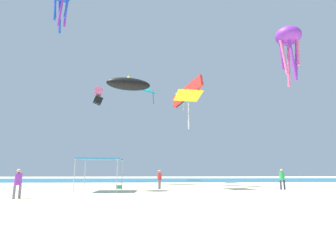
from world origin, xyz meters
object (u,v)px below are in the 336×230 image
object	(u,v)px
canopy_tent	(101,160)
person_leftmost	(282,177)
person_near_tent	(159,178)
person_central	(18,181)
kite_delta_teal	(148,90)
kite_octopus_purple	(288,39)
cooler_box	(119,187)
kite_box_pink	(98,96)
kite_inflatable_black	(129,84)
kite_parafoil_red	(187,92)
kite_diamond_yellow	(188,97)
kite_diamond_white	(183,95)

from	to	relation	value
canopy_tent	person_leftmost	xyz separation A→B (m)	(15.91, 1.46, -1.45)
person_near_tent	person_central	size ratio (longest dim) A/B	0.97
kite_delta_teal	kite_octopus_purple	bearing A→B (deg)	78.54
person_leftmost	person_central	world-z (taller)	person_leftmost
cooler_box	kite_box_pink	bearing A→B (deg)	111.02
person_leftmost	kite_inflatable_black	xyz separation A→B (m)	(-14.91, 9.25, 11.50)
kite_inflatable_black	kite_box_pink	bearing A→B (deg)	113.35
cooler_box	kite_parafoil_red	xyz separation A→B (m)	(7.08, 4.66, 10.63)
person_leftmost	kite_octopus_purple	size ratio (longest dim) A/B	0.27
canopy_tent	kite_diamond_yellow	bearing A→B (deg)	19.69
kite_delta_teal	kite_diamond_yellow	bearing A→B (deg)	51.17
kite_inflatable_black	kite_octopus_purple	xyz separation A→B (m)	(18.38, -6.00, 3.64)
kite_inflatable_black	person_leftmost	bearing A→B (deg)	-45.97
kite_parafoil_red	kite_octopus_purple	xyz separation A→B (m)	(11.14, -3.36, 5.40)
person_near_tent	kite_inflatable_black	world-z (taller)	kite_inflatable_black
canopy_tent	kite_inflatable_black	xyz separation A→B (m)	(0.99, 10.71, 10.05)
kite_delta_teal	kite_box_pink	world-z (taller)	kite_delta_teal
canopy_tent	kite_delta_teal	bearing A→B (deg)	82.85
canopy_tent	kite_box_pink	xyz separation A→B (m)	(-4.29, 17.59, 10.28)
person_central	kite_box_pink	world-z (taller)	kite_box_pink
cooler_box	kite_parafoil_red	distance (m)	13.60
kite_box_pink	kite_octopus_purple	bearing A→B (deg)	-136.03
person_near_tent	kite_octopus_purple	distance (m)	21.06
kite_diamond_yellow	kite_inflatable_black	distance (m)	11.09
person_leftmost	kite_inflatable_black	world-z (taller)	kite_inflatable_black
person_near_tent	kite_delta_teal	world-z (taller)	kite_delta_teal
person_central	kite_parafoil_red	xyz separation A→B (m)	(12.09, 13.71, 9.76)
cooler_box	kite_delta_teal	xyz separation A→B (m)	(1.92, 21.19, 15.74)
kite_diamond_yellow	kite_inflatable_black	world-z (taller)	kite_inflatable_black
person_near_tent	kite_parafoil_red	xyz separation A→B (m)	(3.31, 5.38, 9.79)
kite_parafoil_red	kite_diamond_white	size ratio (longest dim) A/B	1.87
kite_delta_teal	kite_parafoil_red	world-z (taller)	kite_delta_teal
person_leftmost	kite_diamond_white	xyz separation A→B (m)	(-7.42, 13.64, 11.28)
kite_delta_teal	person_near_tent	bearing A→B (deg)	44.02
kite_box_pink	kite_octopus_purple	world-z (taller)	kite_octopus_purple
person_central	cooler_box	bearing A→B (deg)	-160.19
canopy_tent	person_leftmost	bearing A→B (deg)	5.25
kite_parafoil_red	kite_diamond_white	world-z (taller)	kite_diamond_white
person_near_tent	person_leftmost	bearing A→B (deg)	-76.94
person_leftmost	kite_delta_teal	size ratio (longest dim) A/B	0.39
kite_inflatable_black	kite_box_pink	distance (m)	8.68
cooler_box	kite_parafoil_red	bearing A→B (deg)	33.37
kite_box_pink	kite_octopus_purple	size ratio (longest dim) A/B	0.42
kite_inflatable_black	cooler_box	bearing A→B (deg)	-102.83
kite_diamond_yellow	kite_inflatable_black	size ratio (longest dim) A/B	0.61
kite_diamond_yellow	kite_inflatable_black	xyz separation A→B (m)	(-6.72, 7.95, 3.83)
canopy_tent	person_central	distance (m)	6.99
kite_diamond_yellow	kite_diamond_white	distance (m)	12.88
person_near_tent	kite_diamond_white	distance (m)	17.19
person_near_tent	kite_parafoil_red	size ratio (longest dim) A/B	0.37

